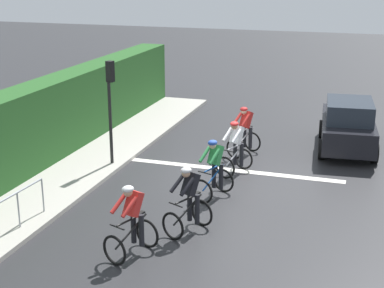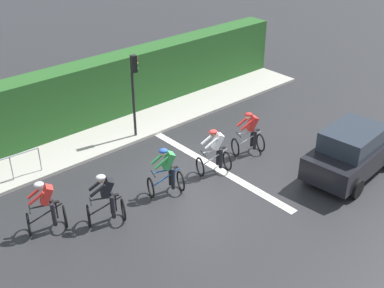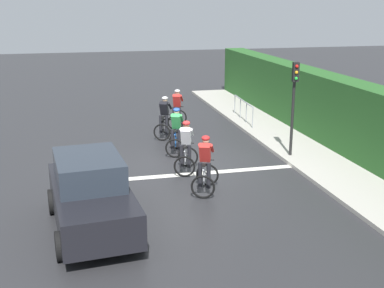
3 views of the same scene
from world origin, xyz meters
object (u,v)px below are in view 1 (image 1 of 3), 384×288
Objects in this scene: cyclist_mid at (214,170)px; pedestrian_railing_kerbside at (4,210)px; cyclist_second at (189,201)px; cyclist_fourth at (235,148)px; cyclist_lead at (132,222)px; cyclist_trailing at (245,132)px; car_black at (348,125)px; traffic_light_near_crossing at (110,97)px.

cyclist_mid is 0.56× the size of pedestrian_railing_kerbside.
cyclist_second is at bearing -156.34° from pedestrian_railing_kerbside.
cyclist_second is 1.00× the size of cyclist_mid.
pedestrian_railing_kerbside is at bearing 56.38° from cyclist_fourth.
cyclist_lead and cyclist_fourth have the same top height.
car_black is (-3.23, -1.62, 0.08)m from cyclist_trailing.
traffic_light_near_crossing is (3.73, -1.50, 1.43)m from cyclist_mid.
traffic_light_near_crossing is at bearing 7.79° from cyclist_fourth.
cyclist_lead is 1.69m from cyclist_second.
pedestrian_railing_kerbside is (3.98, 5.98, -0.03)m from cyclist_fourth.
cyclist_mid is 0.39× the size of car_black.
cyclist_mid is at bearing 90.39° from cyclist_trailing.
cyclist_lead is 0.50× the size of traffic_light_near_crossing.
pedestrian_railing_kerbside is at bearing 53.20° from car_black.
cyclist_lead is 10.07m from car_black.
pedestrian_railing_kerbside is (0.14, 5.46, -1.46)m from traffic_light_near_crossing.
car_black is 1.43× the size of pedestrian_railing_kerbside.
car_black reaches higher than cyclist_mid.
cyclist_trailing is at bearing -95.83° from cyclist_lead.
cyclist_lead is 0.39× the size of car_black.
cyclist_lead is at bearing -175.79° from pedestrian_railing_kerbside.
cyclist_mid is at bearing -89.73° from cyclist_second.
cyclist_second is 4.28m from cyclist_fourth.
cyclist_second and cyclist_trailing have the same top height.
cyclist_trailing is (0.04, -6.14, 0.00)m from cyclist_second.
cyclist_lead is at bearing 84.17° from cyclist_trailing.
car_black is (-4.01, -9.24, 0.08)m from cyclist_lead.
traffic_light_near_crossing is at bearing -45.09° from cyclist_second.
cyclist_lead is 7.65m from cyclist_trailing.
cyclist_trailing is at bearing -89.61° from cyclist_mid.
cyclist_trailing is at bearing -116.13° from pedestrian_railing_kerbside.
cyclist_lead is 1.00× the size of cyclist_fourth.
cyclist_lead is 3.82m from cyclist_mid.
cyclist_trailing is 8.73m from pedestrian_railing_kerbside.
cyclist_mid is 6.37m from car_black.
traffic_light_near_crossing is (6.94, 4.00, 1.35)m from car_black.
cyclist_mid is 1.00× the size of cyclist_trailing.
cyclist_fourth is 0.56× the size of pedestrian_railing_kerbside.
cyclist_fourth is 0.50× the size of traffic_light_near_crossing.
cyclist_second is at bearing -118.92° from cyclist_lead.
cyclist_second is 1.00× the size of cyclist_trailing.
pedestrian_railing_kerbside is at bearing 45.64° from cyclist_mid.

